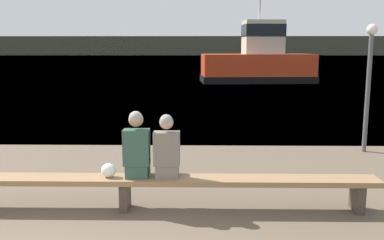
{
  "coord_description": "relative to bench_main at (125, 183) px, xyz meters",
  "views": [
    {
      "loc": [
        1.37,
        -3.63,
        2.38
      ],
      "look_at": [
        1.21,
        5.42,
        0.85
      ],
      "focal_mm": 40.0,
      "sensor_mm": 36.0,
      "label": 1
    }
  ],
  "objects": [
    {
      "name": "person_right",
      "position": [
        0.63,
        0.01,
        0.49
      ],
      "size": [
        0.38,
        0.39,
        0.94
      ],
      "color": "#70665B",
      "rests_on": "bench_main"
    },
    {
      "name": "deck_lamp_post",
      "position": [
        4.93,
        3.7,
        1.41
      ],
      "size": [
        0.24,
        0.24,
        2.9
      ],
      "color": "#4C4C51",
      "rests_on": "ground"
    },
    {
      "name": "water_surface",
      "position": [
        -0.27,
        124.24,
        -0.41
      ],
      "size": [
        240.0,
        240.0,
        0.0
      ],
      "primitive_type": "plane",
      "color": "#5684A3",
      "rests_on": "ground"
    },
    {
      "name": "tugboat_red",
      "position": [
        5.17,
        24.02,
        0.92
      ],
      "size": [
        7.93,
        4.07,
        6.53
      ],
      "rotation": [
        0.0,
        0.0,
        1.64
      ],
      "color": "red",
      "rests_on": "water_surface"
    },
    {
      "name": "shopping_bag",
      "position": [
        -0.23,
        -0.0,
        0.19
      ],
      "size": [
        0.22,
        0.17,
        0.21
      ],
      "color": "white",
      "rests_on": "bench_main"
    },
    {
      "name": "far_shoreline",
      "position": [
        -0.27,
        136.44,
        2.58
      ],
      "size": [
        600.0,
        12.0,
        5.98
      ],
      "primitive_type": "cube",
      "color": "#424738",
      "rests_on": "ground"
    },
    {
      "name": "person_left",
      "position": [
        0.19,
        0.01,
        0.52
      ],
      "size": [
        0.38,
        0.4,
        0.99
      ],
      "color": "#2D4C3D",
      "rests_on": "bench_main"
    },
    {
      "name": "bench_main",
      "position": [
        0.0,
        0.0,
        0.0
      ],
      "size": [
        7.45,
        0.43,
        0.5
      ],
      "color": "#8E6B47",
      "rests_on": "ground"
    }
  ]
}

